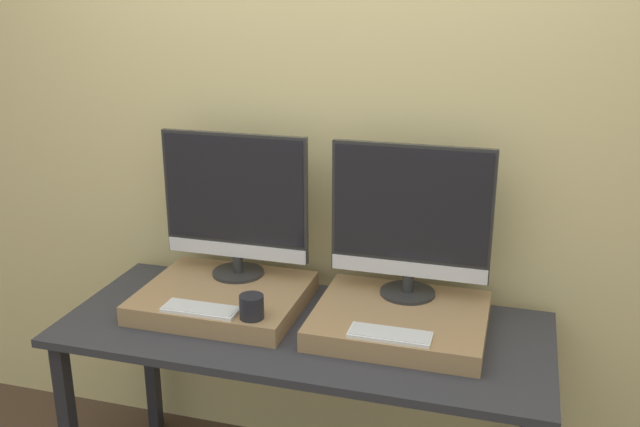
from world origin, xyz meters
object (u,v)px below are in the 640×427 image
(monitor_left, at_px, (235,202))
(keyboard_left, at_px, (201,309))
(mug, at_px, (252,307))
(monitor_right, at_px, (411,218))
(keyboard_right, at_px, (390,334))

(monitor_left, bearing_deg, keyboard_left, -90.00)
(keyboard_left, xyz_separation_m, mug, (0.19, -0.00, 0.03))
(mug, xyz_separation_m, monitor_right, (0.48, 0.34, 0.26))
(monitor_left, bearing_deg, keyboard_right, -26.84)
(keyboard_left, xyz_separation_m, keyboard_right, (0.68, 0.00, 0.00))
(monitor_right, distance_m, keyboard_right, 0.45)
(monitor_left, distance_m, keyboard_right, 0.81)
(keyboard_left, distance_m, keyboard_right, 0.68)
(monitor_right, xyz_separation_m, keyboard_right, (0.00, -0.34, -0.29))
(monitor_left, relative_size, mug, 6.81)
(keyboard_right, bearing_deg, monitor_right, 90.00)
(monitor_left, distance_m, mug, 0.47)
(monitor_right, bearing_deg, monitor_left, 180.00)
(keyboard_left, bearing_deg, mug, -0.00)
(monitor_left, bearing_deg, monitor_right, 0.00)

